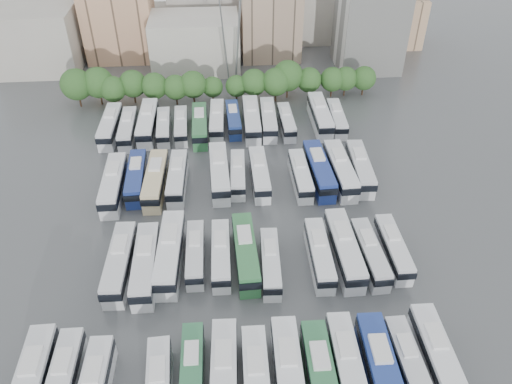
{
  "coord_description": "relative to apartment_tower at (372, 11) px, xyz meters",
  "views": [
    {
      "loc": [
        -0.61,
        -53.2,
        48.82
      ],
      "look_at": [
        3.94,
        6.3,
        3.0
      ],
      "focal_mm": 35.0,
      "sensor_mm": 36.0,
      "label": 1
    }
  ],
  "objects": [
    {
      "name": "tree_line",
      "position": [
        -36.25,
        -15.84,
        -8.69
      ],
      "size": [
        64.98,
        7.73,
        8.17
      ],
      "color": "black",
      "rests_on": "ground"
    },
    {
      "name": "bus_r1_s11",
      "position": [
        -19.09,
        -63.89,
        -10.95
      ],
      "size": [
        3.16,
        13.39,
        4.18
      ],
      "rotation": [
        0.0,
        0.0,
        0.02
      ],
      "color": "silver",
      "rests_on": "ground"
    },
    {
      "name": "bus_r1_s7",
      "position": [
        -32.34,
        -63.51,
        -11.01
      ],
      "size": [
        3.25,
        13.0,
        4.05
      ],
      "rotation": [
        0.0,
        0.0,
        0.03
      ],
      "color": "#30713E",
      "rests_on": "ground"
    },
    {
      "name": "bus_r1_s3",
      "position": [
        -45.43,
        -64.66,
        -10.99
      ],
      "size": [
        2.91,
        13.04,
        4.09
      ],
      "rotation": [
        0.0,
        0.0,
        0.0
      ],
      "color": "silver",
      "rests_on": "ground"
    },
    {
      "name": "bus_r0_s6",
      "position": [
        -35.69,
        -81.69,
        -11.03
      ],
      "size": [
        3.29,
        12.88,
        4.01
      ],
      "rotation": [
        0.0,
        0.0,
        -0.04
      ],
      "color": "silver",
      "rests_on": "ground"
    },
    {
      "name": "bus_r3_s1",
      "position": [
        -52.22,
        -29.07,
        -11.15
      ],
      "size": [
        2.84,
        12.06,
        3.77
      ],
      "rotation": [
        0.0,
        0.0,
        0.02
      ],
      "color": "silver",
      "rests_on": "ground"
    },
    {
      "name": "bus_r2_s8",
      "position": [
        -29.01,
        -45.42,
        -11.13
      ],
      "size": [
        2.81,
        12.19,
        3.81
      ],
      "rotation": [
        0.0,
        0.0,
        0.01
      ],
      "color": "silver",
      "rests_on": "ground"
    },
    {
      "name": "bus_r2_s11",
      "position": [
        -19.25,
        -45.36,
        -10.92
      ],
      "size": [
        3.52,
        13.65,
        4.25
      ],
      "rotation": [
        0.0,
        0.0,
        0.04
      ],
      "color": "navy",
      "rests_on": "ground"
    },
    {
      "name": "bus_r2_s6",
      "position": [
        -35.5,
        -44.8,
        -10.93
      ],
      "size": [
        3.34,
        13.53,
        4.22
      ],
      "rotation": [
        0.0,
        0.0,
        0.03
      ],
      "color": "silver",
      "rests_on": "ground"
    },
    {
      "name": "bus_r2_s1",
      "position": [
        -52.19,
        -46.68,
        -10.95
      ],
      "size": [
        3.07,
        13.35,
        4.18
      ],
      "rotation": [
        0.0,
        0.0,
        0.01
      ],
      "color": "silver",
      "rests_on": "ground"
    },
    {
      "name": "bus_r2_s13",
      "position": [
        -12.34,
        -45.15,
        -11.03
      ],
      "size": [
        3.38,
        12.89,
        4.01
      ],
      "rotation": [
        0.0,
        0.0,
        -0.05
      ],
      "color": "silver",
      "rests_on": "ground"
    },
    {
      "name": "bus_r1_s4",
      "position": [
        -42.38,
        -62.87,
        -10.89
      ],
      "size": [
        3.58,
        13.8,
        4.29
      ],
      "rotation": [
        0.0,
        0.0,
        -0.04
      ],
      "color": "silver",
      "rests_on": "ground"
    },
    {
      "name": "bus_r1_s8",
      "position": [
        -29.19,
        -65.32,
        -11.32
      ],
      "size": [
        2.88,
        11.0,
        3.42
      ],
      "rotation": [
        0.0,
        0.0,
        -0.05
      ],
      "color": "silver",
      "rests_on": "ground"
    },
    {
      "name": "bus_r1_s5",
      "position": [
        -39.06,
        -62.89,
        -11.33
      ],
      "size": [
        2.37,
        10.82,
        3.39
      ],
      "rotation": [
        0.0,
        0.0,
        0.0
      ],
      "color": "silver",
      "rests_on": "ground"
    },
    {
      "name": "bus_r0_s5",
      "position": [
        -39.03,
        -80.7,
        -11.3
      ],
      "size": [
        2.45,
        11.02,
        3.46
      ],
      "rotation": [
        0.0,
        0.0,
        -0.0
      ],
      "color": "#2E6D45",
      "rests_on": "ground"
    },
    {
      "name": "bus_r1_s6",
      "position": [
        -35.64,
        -63.37,
        -11.25
      ],
      "size": [
        2.59,
        11.36,
        3.56
      ],
      "rotation": [
        0.0,
        0.0,
        -0.01
      ],
      "color": "silver",
      "rests_on": "ground"
    },
    {
      "name": "bus_r0_s12",
      "position": [
        -15.98,
        -81.62,
        -11.28
      ],
      "size": [
        2.61,
        11.2,
        3.5
      ],
      "rotation": [
        0.0,
        0.0,
        0.02
      ],
      "color": "silver",
      "rests_on": "ground"
    },
    {
      "name": "bus_r2_s12",
      "position": [
        -15.75,
        -45.58,
        -10.91
      ],
      "size": [
        3.42,
        13.64,
        4.25
      ],
      "rotation": [
        0.0,
        0.0,
        0.03
      ],
      "color": "silver",
      "rests_on": "ground"
    },
    {
      "name": "bus_r3_s6",
      "position": [
        -35.64,
        -27.27,
        -11.14
      ],
      "size": [
        3.02,
        12.18,
        3.8
      ],
      "rotation": [
        0.0,
        0.0,
        -0.03
      ],
      "color": "silver",
      "rests_on": "ground"
    },
    {
      "name": "bus_r2_s3",
      "position": [
        -45.68,
        -46.03,
        -10.98
      ],
      "size": [
        3.37,
        13.22,
        4.12
      ],
      "rotation": [
        0.0,
        0.0,
        -0.04
      ],
      "color": "beige",
      "rests_on": "ground"
    },
    {
      "name": "bus_r1_s2",
      "position": [
        -48.81,
        -64.09,
        -11.03
      ],
      "size": [
        3.16,
        12.89,
        4.02
      ],
      "rotation": [
        0.0,
        0.0,
        -0.03
      ],
      "color": "silver",
      "rests_on": "ground"
    },
    {
      "name": "bus_r0_s9",
      "position": [
        -25.65,
        -82.64,
        -11.04
      ],
      "size": [
        2.94,
        12.79,
        4.0
      ],
      "rotation": [
        0.0,
        0.0,
        -0.01
      ],
      "color": "#2F6F44",
      "rests_on": "ground"
    },
    {
      "name": "bus_r3_s7",
      "position": [
        -32.51,
        -26.83,
        -11.28
      ],
      "size": [
        2.77,
        11.25,
        3.51
      ],
      "rotation": [
        0.0,
        0.0,
        0.03
      ],
      "color": "navy",
      "rests_on": "ground"
    },
    {
      "name": "bus_r3_s2",
      "position": [
        -48.68,
        -27.53,
        -10.9
      ],
      "size": [
        3.09,
        13.63,
        4.27
      ],
      "rotation": [
        0.0,
        0.0,
        -0.01
      ],
      "color": "silver",
      "rests_on": "ground"
    },
    {
      "name": "bus_r0_s10",
      "position": [
        -22.63,
        -81.47,
        -11.09
      ],
      "size": [
        2.95,
        12.46,
        3.89
      ],
      "rotation": [
        0.0,
        0.0,
        -0.02
      ],
      "color": "silver",
      "rests_on": "ground"
    },
    {
      "name": "bus_r0_s13",
      "position": [
        -12.67,
        -81.15,
        -11.06
      ],
      "size": [
        2.93,
        12.65,
        3.96
      ],
      "rotation": [
        0.0,
        0.0,
        -0.01
      ],
      "color": "silver",
      "rests_on": "ground"
    },
    {
      "name": "bus_r2_s7",
      "position": [
        -32.51,
        -44.95,
        -11.32
      ],
      "size": [
        2.81,
        10.98,
        3.42
      ],
      "rotation": [
        0.0,
        0.0,
        -0.04
      ],
      "color": "silver",
      "rests_on": "ground"
    },
    {
      "name": "bus_r3_s5",
      "position": [
        -38.89,
        -29.04,
        -11.04
      ],
      "size": [
        3.0,
        12.74,
        3.98
      ],
      "rotation": [
        0.0,
        0.0,
        0.02
      ],
      "color": "#2E6C3C",
      "rests_on": "ground"
    },
    {
      "name": "bus_r2_s2",
      "position": [
        -48.86,
        -44.95,
        -11.11
      ],
      "size": [
        3.05,
        12.37,
        3.86
      ],
      "rotation": [
        0.0,
        0.0,
        0.03
      ],
      "color": "navy",
      "rests_on": "ground"
    },
    {
      "name": "bus_r3_s8",
      "position": [
        -29.07,
        -27.76,
        -10.91
      ],
      "size": [
        3.13,
        13.6,
        4.26
      ],
      "rotation": [
        0.0,
        0.0,
        -0.01
      ],
      "color": "silver",
      "rests_on": "ground"
    },
    {
      "name": "ground",
      "position": [
        -34.0,
        -58.0,
        -13.0
      ],
      "size": [
        220.0,
        220.0,
        0.0
      ],
      "primitive_type": "plane",
      "color": "#424447",
      "rests_on": "ground"
    },
    {
      "name": "bus_r0_s11",
      "position": [
        -19.24,
        -82.54,
        -10.93
      ],
      "size": [
        3.28,
        13.51,
        4.22
      ],
      "rotation": [
        0.0,
        0.0,
        -0.03
      ],
      "color": "navy",
      "rests_on": "ground"
    },
    {
      "name": "city_buildings",
      "position": [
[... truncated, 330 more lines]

